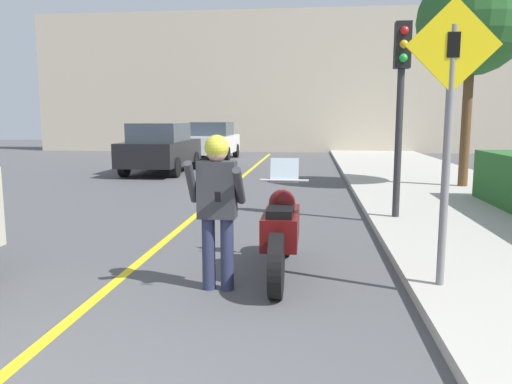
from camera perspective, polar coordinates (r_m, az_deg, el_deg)
The scene contains 9 objects.
road_center_line at distance 8.60m, azimuth -8.42°, elevation -3.92°, with size 0.12×36.00×0.01m.
building_backdrop at distance 28.23m, azimuth 3.21°, elevation 12.40°, with size 28.00×1.20×7.65m.
motorcycle at distance 5.87m, azimuth 2.90°, elevation -4.43°, with size 0.62×2.29×1.32m.
person_biker at distance 5.23m, azimuth -4.47°, elevation -0.59°, with size 0.59×0.46×1.66m.
crossing_sign at distance 5.31m, azimuth 21.20°, elevation 8.01°, with size 0.91×0.08×2.85m.
traffic_light at distance 8.94m, azimuth 16.25°, elevation 11.94°, with size 0.26×0.30×3.29m.
street_tree at distance 13.94m, azimuth 23.48°, elevation 17.43°, with size 2.66×2.66×5.41m.
parked_car_black at distance 17.21m, azimuth -10.81°, elevation 4.99°, with size 1.88×4.20×1.68m.
parked_car_white at distance 22.75m, azimuth -4.90°, elevation 5.89°, with size 1.88×4.20×1.68m.
Camera 1 is at (1.56, -2.12, 1.81)m, focal length 35.00 mm.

